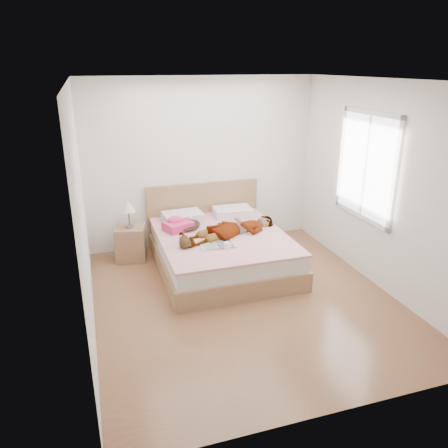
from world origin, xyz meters
name	(u,v)px	position (x,y,z in m)	size (l,w,h in m)	color
ground	(244,299)	(0.00, 0.00, 0.00)	(4.00, 4.00, 0.00)	#502D19
woman	(232,226)	(0.14, 0.95, 0.61)	(0.56, 1.48, 0.20)	white
hair	(185,224)	(-0.43, 1.40, 0.55)	(0.44, 0.54, 0.08)	black
phone	(190,216)	(-0.36, 1.35, 0.68)	(0.04, 0.09, 0.01)	silver
room_shell	(366,166)	(1.77, 0.30, 1.50)	(4.00, 4.00, 4.00)	white
bed	(220,247)	(0.00, 1.04, 0.28)	(1.80, 2.08, 1.00)	olive
towel	(177,225)	(-0.55, 1.31, 0.59)	(0.46, 0.42, 0.20)	#D53A6A
magazine	(217,245)	(-0.17, 0.59, 0.52)	(0.47, 0.33, 0.03)	white
coffee_mug	(227,246)	(-0.08, 0.45, 0.55)	(0.12, 0.09, 0.09)	white
plush_toy	(185,242)	(-0.59, 0.67, 0.58)	(0.18, 0.26, 0.14)	black
nightstand	(131,241)	(-1.20, 1.62, 0.30)	(0.49, 0.46, 0.91)	brown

